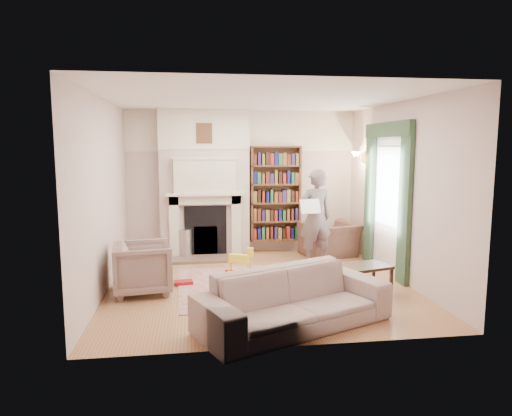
{
  "coord_description": "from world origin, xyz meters",
  "views": [
    {
      "loc": [
        -0.97,
        -6.76,
        2.11
      ],
      "look_at": [
        0.0,
        0.25,
        1.15
      ],
      "focal_mm": 32.0,
      "sensor_mm": 36.0,
      "label": 1
    }
  ],
  "objects": [
    {
      "name": "floor",
      "position": [
        0.0,
        0.0,
        0.0
      ],
      "size": [
        4.5,
        4.5,
        0.0
      ],
      "primitive_type": "plane",
      "color": "#98613D",
      "rests_on": "ground"
    },
    {
      "name": "curtain_right",
      "position": [
        2.2,
        1.1,
        1.2
      ],
      "size": [
        0.07,
        0.32,
        2.4
      ],
      "primitive_type": "cube",
      "color": "#30482E",
      "rests_on": "floor"
    },
    {
      "name": "comic_annuals",
      "position": [
        0.18,
        -0.37,
        0.02
      ],
      "size": [
        0.74,
        0.58,
        0.02
      ],
      "color": "red",
      "rests_on": "rug"
    },
    {
      "name": "sofa",
      "position": [
        0.17,
        -1.74,
        0.34
      ],
      "size": [
        2.47,
        1.74,
        0.67
      ],
      "primitive_type": "imported",
      "rotation": [
        0.0,
        0.0,
        0.41
      ],
      "color": "#B5AC95",
      "rests_on": "floor"
    },
    {
      "name": "pelmet",
      "position": [
        2.19,
        0.4,
        2.38
      ],
      "size": [
        0.09,
        1.7,
        0.24
      ],
      "primitive_type": "cube",
      "color": "#30482E",
      "rests_on": "wall_right"
    },
    {
      "name": "wall_right",
      "position": [
        2.25,
        0.0,
        1.4
      ],
      "size": [
        0.0,
        4.5,
        4.5
      ],
      "primitive_type": "plane",
      "rotation": [
        1.57,
        0.0,
        -1.57
      ],
      "color": "beige",
      "rests_on": "floor"
    },
    {
      "name": "coffee_table",
      "position": [
        1.4,
        -0.79,
        0.23
      ],
      "size": [
        0.8,
        0.62,
        0.45
      ],
      "primitive_type": null,
      "rotation": [
        0.0,
        0.0,
        0.28
      ],
      "color": "#392413",
      "rests_on": "floor"
    },
    {
      "name": "fireplace",
      "position": [
        -0.75,
        2.05,
        1.39
      ],
      "size": [
        1.7,
        0.58,
        2.8
      ],
      "color": "beige",
      "rests_on": "floor"
    },
    {
      "name": "wall_back",
      "position": [
        0.0,
        2.25,
        1.4
      ],
      "size": [
        4.5,
        0.0,
        4.5
      ],
      "primitive_type": "plane",
      "rotation": [
        1.57,
        0.0,
        0.0
      ],
      "color": "beige",
      "rests_on": "floor"
    },
    {
      "name": "wall_front",
      "position": [
        0.0,
        -2.25,
        1.4
      ],
      "size": [
        4.5,
        0.0,
        4.5
      ],
      "primitive_type": "plane",
      "rotation": [
        -1.57,
        0.0,
        0.0
      ],
      "color": "beige",
      "rests_on": "floor"
    },
    {
      "name": "man_reading",
      "position": [
        1.17,
        1.01,
        0.86
      ],
      "size": [
        0.69,
        0.52,
        1.71
      ],
      "primitive_type": "imported",
      "rotation": [
        0.0,
        0.0,
        3.32
      ],
      "color": "#60524D",
      "rests_on": "floor"
    },
    {
      "name": "ceiling",
      "position": [
        0.0,
        0.0,
        2.8
      ],
      "size": [
        4.5,
        4.5,
        0.0
      ],
      "primitive_type": "plane",
      "rotation": [
        3.14,
        0.0,
        0.0
      ],
      "color": "white",
      "rests_on": "wall_back"
    },
    {
      "name": "armchair_reading",
      "position": [
        1.62,
        1.61,
        0.32
      ],
      "size": [
        1.16,
        1.06,
        0.65
      ],
      "primitive_type": "imported",
      "rotation": [
        0.0,
        0.0,
        3.36
      ],
      "color": "#4C2E28",
      "rests_on": "floor"
    },
    {
      "name": "armchair_left",
      "position": [
        -1.71,
        -0.2,
        0.37
      ],
      "size": [
        0.91,
        0.9,
        0.74
      ],
      "primitive_type": "imported",
      "rotation": [
        0.0,
        0.0,
        1.71
      ],
      "color": "gray",
      "rests_on": "floor"
    },
    {
      "name": "window",
      "position": [
        2.23,
        0.4,
        1.45
      ],
      "size": [
        0.02,
        0.9,
        1.3
      ],
      "primitive_type": "cube",
      "color": "silver",
      "rests_on": "wall_right"
    },
    {
      "name": "wall_left",
      "position": [
        -2.25,
        0.0,
        1.4
      ],
      "size": [
        0.0,
        4.5,
        4.5
      ],
      "primitive_type": "plane",
      "rotation": [
        1.57,
        0.0,
        1.57
      ],
      "color": "beige",
      "rests_on": "floor"
    },
    {
      "name": "bookcase",
      "position": [
        0.65,
        2.12,
        1.18
      ],
      "size": [
        1.0,
        0.24,
        1.85
      ],
      "primitive_type": "cube",
      "color": "brown",
      "rests_on": "floor"
    },
    {
      "name": "board_game",
      "position": [
        -0.37,
        0.2,
        0.03
      ],
      "size": [
        0.51,
        0.51,
        0.03
      ],
      "primitive_type": "cube",
      "rotation": [
        0.0,
        0.0,
        -0.34
      ],
      "color": "#D6E14F",
      "rests_on": "rug"
    },
    {
      "name": "curtain_left",
      "position": [
        2.2,
        -0.3,
        1.2
      ],
      "size": [
        0.07,
        0.32,
        2.4
      ],
      "primitive_type": "cube",
      "color": "#30482E",
      "rests_on": "floor"
    },
    {
      "name": "newspaper",
      "position": [
        1.02,
        0.81,
        1.08
      ],
      "size": [
        0.38,
        0.17,
        0.24
      ],
      "primitive_type": "cube",
      "rotation": [
        -0.35,
        0.0,
        0.18
      ],
      "color": "white",
      "rests_on": "man_reading"
    },
    {
      "name": "rug",
      "position": [
        0.2,
        -0.07,
        0.01
      ],
      "size": [
        2.9,
        2.27,
        0.01
      ],
      "primitive_type": "cube",
      "rotation": [
        0.0,
        0.0,
        0.03
      ],
      "color": "beige",
      "rests_on": "floor"
    },
    {
      "name": "wall_sconce",
      "position": [
        2.03,
        1.5,
        1.9
      ],
      "size": [
        0.2,
        0.24,
        0.24
      ],
      "primitive_type": null,
      "color": "gold",
      "rests_on": "wall_right"
    },
    {
      "name": "game_box_lid",
      "position": [
        -1.14,
        0.12,
        0.04
      ],
      "size": [
        0.29,
        0.21,
        0.05
      ],
      "primitive_type": "cube",
      "rotation": [
        0.0,
        0.0,
        0.12
      ],
      "color": "maroon",
      "rests_on": "rug"
    },
    {
      "name": "paraffin_heater",
      "position": [
        -1.14,
        1.82,
        0.28
      ],
      "size": [
        0.3,
        0.3,
        0.55
      ],
      "primitive_type": "cylinder",
      "rotation": [
        0.0,
        0.0,
        -0.3
      ],
      "color": "#A9ABB1",
      "rests_on": "floor"
    },
    {
      "name": "rocking_horse",
      "position": [
        -0.24,
        0.51,
        0.23
      ],
      "size": [
        0.57,
        0.37,
        0.47
      ],
      "primitive_type": null,
      "rotation": [
        0.0,
        0.0,
        -0.33
      ],
      "color": "yellow",
      "rests_on": "rug"
    }
  ]
}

